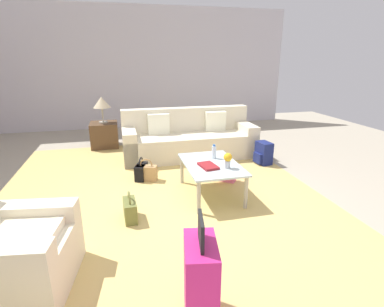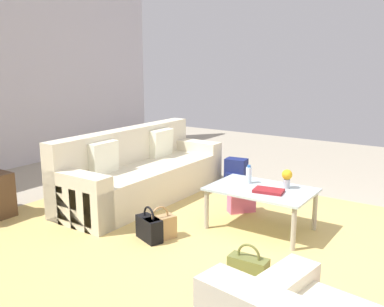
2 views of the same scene
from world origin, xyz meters
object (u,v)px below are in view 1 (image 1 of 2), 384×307
(armchair, at_px, (3,257))
(table_lamp, at_px, (102,103))
(handbag_tan, at_px, (147,173))
(handbag_olive, at_px, (130,210))
(flower_vase, at_px, (228,159))
(coffee_table_book, at_px, (208,166))
(coffee_table, at_px, (211,167))
(handbag_black, at_px, (141,171))
(water_bottle, at_px, (214,152))
(couch, at_px, (188,140))
(backpack_navy, at_px, (263,153))
(side_table, at_px, (105,135))
(handbag_pink, at_px, (225,173))
(suitcase_magenta, at_px, (201,280))

(armchair, xyz_separation_m, table_lamp, (4.09, -0.66, 0.65))
(handbag_tan, xyz_separation_m, handbag_olive, (-1.14, 0.30, 0.00))
(flower_vase, xyz_separation_m, table_lamp, (3.02, 1.65, 0.35))
(coffee_table_book, bearing_deg, coffee_table, -42.78)
(coffee_table, bearing_deg, handbag_black, 47.97)
(flower_vase, height_order, handbag_tan, flower_vase)
(armchair, relative_size, coffee_table, 0.96)
(flower_vase, bearing_deg, handbag_olive, 99.19)
(armchair, relative_size, table_lamp, 1.91)
(armchair, xyz_separation_m, water_bottle, (1.49, -2.26, 0.27))
(coffee_table, height_order, coffee_table_book, coffee_table_book)
(couch, relative_size, table_lamp, 4.60)
(handbag_tan, height_order, backpack_navy, backpack_navy)
(couch, height_order, side_table, couch)
(handbag_tan, xyz_separation_m, handbag_black, (0.08, 0.07, 0.00))
(water_bottle, relative_size, handbag_pink, 0.57)
(coffee_table_book, height_order, flower_vase, flower_vase)
(armchair, relative_size, backpack_navy, 2.58)
(coffee_table, height_order, side_table, side_table)
(water_bottle, bearing_deg, suitcase_magenta, 160.02)
(handbag_olive, bearing_deg, suitcase_magenta, -164.96)
(suitcase_magenta, relative_size, handbag_tan, 2.37)
(armchair, distance_m, handbag_black, 2.46)
(coffee_table, xyz_separation_m, table_lamp, (2.80, 1.50, 0.53))
(side_table, relative_size, suitcase_magenta, 0.66)
(side_table, relative_size, handbag_black, 1.56)
(armchair, xyz_separation_m, handbag_black, (2.09, -1.27, -0.16))
(couch, bearing_deg, flower_vase, -178.58)
(table_lamp, height_order, handbag_pink, table_lamp)
(coffee_table_book, relative_size, flower_vase, 1.46)
(water_bottle, bearing_deg, handbag_olive, 117.11)
(handbag_pink, bearing_deg, couch, 10.77)
(water_bottle, height_order, table_lamp, table_lamp)
(armchair, distance_m, table_lamp, 4.19)
(handbag_olive, bearing_deg, table_lamp, 6.67)
(handbag_pink, bearing_deg, backpack_navy, -57.91)
(coffee_table, distance_m, handbag_black, 1.23)
(water_bottle, distance_m, backpack_navy, 1.48)
(couch, xyz_separation_m, handbag_tan, (-1.08, 0.92, -0.18))
(coffee_table, height_order, handbag_pink, coffee_table)
(coffee_table, xyz_separation_m, water_bottle, (0.20, -0.10, 0.15))
(water_bottle, height_order, handbag_olive, water_bottle)
(coffee_table_book, height_order, table_lamp, table_lamp)
(flower_vase, relative_size, handbag_olive, 0.57)
(flower_vase, xyz_separation_m, handbag_tan, (0.94, 0.97, -0.45))
(couch, bearing_deg, backpack_navy, -123.78)
(table_lamp, bearing_deg, handbag_olive, -173.33)
(coffee_table, relative_size, side_table, 1.94)
(coffee_table, bearing_deg, backpack_navy, -52.25)
(water_bottle, bearing_deg, handbag_pink, -50.38)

